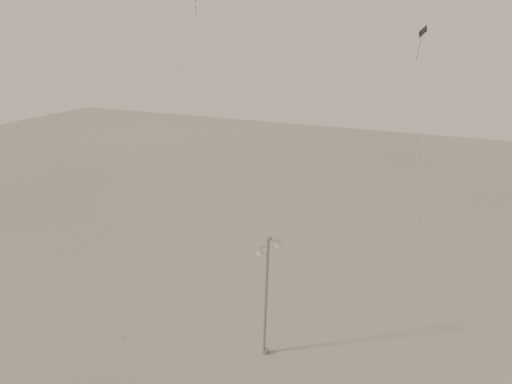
% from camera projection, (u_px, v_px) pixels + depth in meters
% --- Properties ---
extents(ground, '(160.00, 160.00, 0.00)m').
position_uv_depth(ground, '(183.00, 361.00, 31.77)').
color(ground, '#9D9382').
rests_on(ground, ground).
extents(street_lamp, '(1.57, 0.84, 8.35)m').
position_uv_depth(street_lamp, '(267.00, 293.00, 31.15)').
color(street_lamp, '#919399').
rests_on(street_lamp, ground).
extents(kite_1, '(7.39, 3.31, 29.56)m').
position_uv_depth(kite_1, '(196.00, 6.00, 31.20)').
color(kite_1, '#342D2B').
rests_on(kite_1, ground).
extents(kite_3, '(2.97, 6.95, 22.93)m').
position_uv_depth(kite_3, '(176.00, 81.00, 32.51)').
color(kite_3, '#9F1F17').
rests_on(kite_3, ground).
extents(kite_4, '(3.02, 6.07, 20.38)m').
position_uv_depth(kite_4, '(423.00, 112.00, 28.39)').
color(kite_4, '#342D2B').
rests_on(kite_4, ground).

